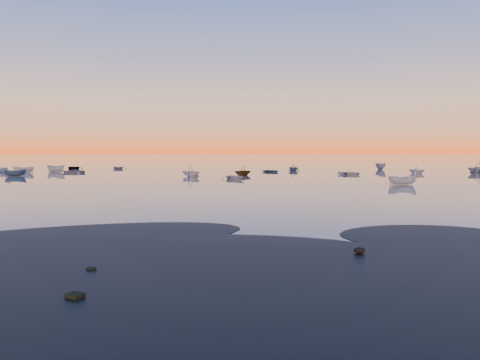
{
  "coord_description": "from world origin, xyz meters",
  "views": [
    {
      "loc": [
        -4.14,
        -25.24,
        4.57
      ],
      "look_at": [
        -2.65,
        28.0,
        1.0
      ],
      "focal_mm": 35.0,
      "sensor_mm": 36.0,
      "label": 1
    }
  ],
  "objects": [
    {
      "name": "boat_near_center",
      "position": [
        18.08,
        33.15,
        0.0
      ],
      "size": [
        1.72,
        3.72,
        1.26
      ],
      "primitive_type": "imported",
      "rotation": [
        0.0,
        0.0,
        1.52
      ],
      "color": "beige",
      "rests_on": "ground"
    },
    {
      "name": "mud_lobes",
      "position": [
        0.0,
        -1.0,
        0.01
      ],
      "size": [
        140.0,
        6.0,
        0.07
      ],
      "primitive_type": null,
      "color": "black",
      "rests_on": "ground"
    },
    {
      "name": "moored_fleet",
      "position": [
        0.0,
        53.0,
        0.0
      ],
      "size": [
        124.0,
        58.0,
        1.2
      ],
      "primitive_type": null,
      "color": "beige",
      "rests_on": "ground"
    },
    {
      "name": "ground",
      "position": [
        0.0,
        100.0,
        0.0
      ],
      "size": [
        600.0,
        600.0,
        0.0
      ],
      "primitive_type": "plane",
      "color": "slate",
      "rests_on": "ground"
    }
  ]
}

